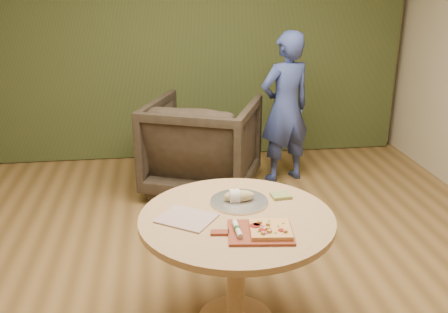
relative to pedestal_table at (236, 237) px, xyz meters
name	(u,v)px	position (x,y,z in m)	size (l,w,h in m)	color
room_shell	(236,95)	(0.04, 0.30, 0.79)	(5.04, 6.04, 2.84)	brown
curtain	(197,37)	(0.04, 3.20, 0.79)	(4.80, 0.14, 2.78)	#2D3618
pedestal_table	(236,237)	(0.00, 0.00, 0.00)	(1.14, 1.14, 0.75)	tan
pizza_paddle	(258,232)	(0.08, -0.22, 0.15)	(0.46, 0.32, 0.01)	brown
flatbread_pizza	(270,229)	(0.15, -0.23, 0.17)	(0.24, 0.24, 0.04)	#E6AA5A
cutlery_roll	(237,229)	(-0.03, -0.21, 0.17)	(0.04, 0.20, 0.03)	beige
newspaper	(187,218)	(-0.29, 0.00, 0.15)	(0.30, 0.25, 0.01)	beige
serving_tray	(239,201)	(0.04, 0.18, 0.15)	(0.36, 0.36, 0.02)	silver
bread_roll	(238,196)	(0.03, 0.18, 0.18)	(0.19, 0.09, 0.09)	tan
green_packet	(281,196)	(0.32, 0.22, 0.15)	(0.12, 0.10, 0.02)	#5E6C30
armchair	(203,141)	(-0.01, 2.10, -0.09)	(1.01, 0.95, 1.04)	black
person_standing	(285,108)	(0.86, 2.26, 0.17)	(0.57, 0.38, 1.57)	navy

